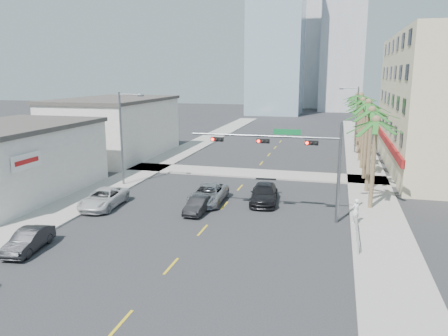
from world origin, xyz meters
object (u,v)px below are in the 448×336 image
car_lane_left (198,205)px  car_lane_center (208,194)px  car_parked_far (103,198)px  car_parked_mid (29,240)px  pedestrian (356,211)px  traffic_signal_mast (294,153)px  car_lane_right (264,194)px

car_lane_left → car_lane_center: 2.79m
car_lane_left → car_lane_center: bearing=92.1°
car_lane_left → car_parked_far: bearing=-173.9°
car_parked_mid → pedestrian: (19.57, 9.89, 0.38)m
car_lane_center → pedestrian: (11.80, -2.65, 0.28)m
traffic_signal_mast → pedestrian: size_ratio=6.15×
car_parked_far → car_lane_right: size_ratio=1.01×
car_parked_far → car_lane_left: bearing=0.7°
car_parked_mid → car_lane_right: bearing=40.7°
car_parked_mid → car_lane_left: 12.47m
car_parked_mid → pedestrian: size_ratio=2.25×
traffic_signal_mast → car_parked_mid: (-15.05, -10.08, -4.39)m
car_lane_right → pedestrian: (7.27, -3.91, 0.28)m
traffic_signal_mast → car_lane_left: bearing=-177.4°
car_lane_left → pedestrian: bearing=2.8°
car_parked_mid → car_lane_right: 18.49m
car_parked_mid → car_parked_far: car_parked_far is taller
car_parked_far → car_lane_center: car_lane_center is taller
car_lane_center → car_lane_right: bearing=14.4°
car_lane_left → pedestrian: size_ratio=2.07×
car_lane_left → pedestrian: 11.81m
car_parked_far → pedestrian: pedestrian is taller
car_lane_right → car_lane_left: bearing=-143.7°
traffic_signal_mast → car_lane_right: 6.31m
traffic_signal_mast → car_parked_far: size_ratio=2.06×
car_parked_mid → car_parked_far: (-0.13, 9.20, 0.08)m
traffic_signal_mast → car_lane_right: bearing=126.5°
car_parked_mid → car_lane_center: (7.77, 12.53, 0.10)m
pedestrian → car_lane_center: bearing=-50.8°
traffic_signal_mast → car_parked_far: (-15.18, -0.88, -4.31)m
car_parked_mid → car_parked_far: 9.20m
traffic_signal_mast → pedestrian: bearing=-2.4°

